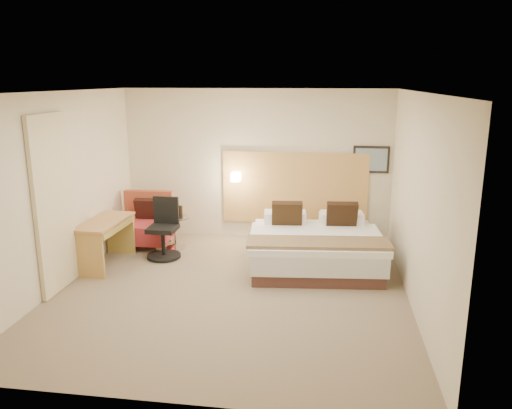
# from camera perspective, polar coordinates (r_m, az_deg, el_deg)

# --- Properties ---
(floor) EXTENTS (4.80, 5.00, 0.02)m
(floor) POSITION_cam_1_polar(r_m,az_deg,el_deg) (7.03, -2.90, -9.93)
(floor) COLOR #7D6B54
(floor) RESTS_ON ground
(ceiling) EXTENTS (4.80, 5.00, 0.02)m
(ceiling) POSITION_cam_1_polar(r_m,az_deg,el_deg) (6.42, -3.21, 12.83)
(ceiling) COLOR silver
(ceiling) RESTS_ON floor
(wall_back) EXTENTS (4.80, 0.02, 2.70)m
(wall_back) POSITION_cam_1_polar(r_m,az_deg,el_deg) (9.02, 0.03, 4.54)
(wall_back) COLOR beige
(wall_back) RESTS_ON floor
(wall_front) EXTENTS (4.80, 0.02, 2.70)m
(wall_front) POSITION_cam_1_polar(r_m,az_deg,el_deg) (4.26, -9.60, -6.73)
(wall_front) COLOR beige
(wall_front) RESTS_ON floor
(wall_left) EXTENTS (0.02, 5.00, 2.70)m
(wall_left) POSITION_cam_1_polar(r_m,az_deg,el_deg) (7.44, -21.60, 1.47)
(wall_left) COLOR beige
(wall_left) RESTS_ON floor
(wall_right) EXTENTS (0.02, 5.00, 2.70)m
(wall_right) POSITION_cam_1_polar(r_m,az_deg,el_deg) (6.57, 18.03, 0.21)
(wall_right) COLOR beige
(wall_right) RESTS_ON floor
(headboard_panel) EXTENTS (2.60, 0.04, 1.30)m
(headboard_panel) POSITION_cam_1_polar(r_m,az_deg,el_deg) (8.99, 4.42, 1.86)
(headboard_panel) COLOR #BD8949
(headboard_panel) RESTS_ON wall_back
(art_frame) EXTENTS (0.62, 0.03, 0.47)m
(art_frame) POSITION_cam_1_polar(r_m,az_deg,el_deg) (8.91, 13.02, 5.03)
(art_frame) COLOR black
(art_frame) RESTS_ON wall_back
(art_canvas) EXTENTS (0.54, 0.01, 0.39)m
(art_canvas) POSITION_cam_1_polar(r_m,az_deg,el_deg) (8.89, 13.03, 5.01)
(art_canvas) COLOR #768EA3
(art_canvas) RESTS_ON wall_back
(lamp_arm) EXTENTS (0.02, 0.12, 0.02)m
(lamp_arm) POSITION_cam_1_polar(r_m,az_deg,el_deg) (9.02, -2.26, 3.24)
(lamp_arm) COLOR silver
(lamp_arm) RESTS_ON wall_back
(lamp_shade) EXTENTS (0.15, 0.15, 0.15)m
(lamp_shade) POSITION_cam_1_polar(r_m,az_deg,el_deg) (8.97, -2.33, 3.17)
(lamp_shade) COLOR #F8E6C1
(lamp_shade) RESTS_ON wall_back
(curtain) EXTENTS (0.06, 0.90, 2.42)m
(curtain) POSITION_cam_1_polar(r_m,az_deg,el_deg) (7.23, -22.12, 0.02)
(curtain) COLOR beige
(curtain) RESTS_ON wall_left
(bottle_a) EXTENTS (0.07, 0.07, 0.20)m
(bottle_a) POSITION_cam_1_polar(r_m,az_deg,el_deg) (8.67, -9.84, -0.71)
(bottle_a) COLOR #80B2C6
(bottle_a) RESTS_ON side_table
(bottle_b) EXTENTS (0.07, 0.07, 0.20)m
(bottle_b) POSITION_cam_1_polar(r_m,az_deg,el_deg) (8.68, -9.41, -0.69)
(bottle_b) COLOR #7D98C2
(bottle_b) RESTS_ON side_table
(menu_folder) EXTENTS (0.14, 0.07, 0.22)m
(menu_folder) POSITION_cam_1_polar(r_m,az_deg,el_deg) (8.53, -8.82, -0.85)
(menu_folder) COLOR #352315
(menu_folder) RESTS_ON side_table
(bed) EXTENTS (2.16, 2.12, 0.98)m
(bed) POSITION_cam_1_polar(r_m,az_deg,el_deg) (7.90, 6.72, -4.68)
(bed) COLOR #482B24
(bed) RESTS_ON floor
(lounge_chair) EXTENTS (0.90, 0.80, 0.93)m
(lounge_chair) POSITION_cam_1_polar(r_m,az_deg,el_deg) (8.99, -12.50, -2.26)
(lounge_chair) COLOR #A9844F
(lounge_chair) RESTS_ON floor
(side_table) EXTENTS (0.57, 0.57, 0.56)m
(side_table) POSITION_cam_1_polar(r_m,az_deg,el_deg) (8.73, -9.21, -2.98)
(side_table) COLOR silver
(side_table) RESTS_ON floor
(desk) EXTENTS (0.57, 1.18, 0.73)m
(desk) POSITION_cam_1_polar(r_m,az_deg,el_deg) (8.11, -16.80, -2.81)
(desk) COLOR #B57E47
(desk) RESTS_ON floor
(desk_chair) EXTENTS (0.56, 0.56, 0.98)m
(desk_chair) POSITION_cam_1_polar(r_m,az_deg,el_deg) (8.31, -10.47, -3.27)
(desk_chair) COLOR black
(desk_chair) RESTS_ON floor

